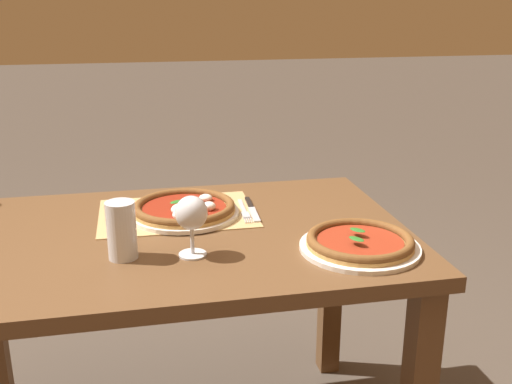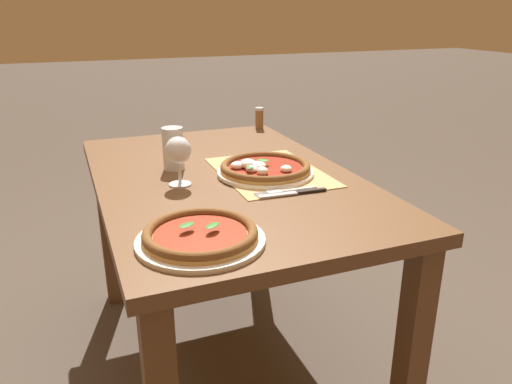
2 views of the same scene
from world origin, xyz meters
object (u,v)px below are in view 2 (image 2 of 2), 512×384
(wine_glass, at_px, (178,152))
(knife, at_px, (293,193))
(pizza_far, at_px, (200,236))
(fork, at_px, (286,191))
(pizza_near, at_px, (265,168))
(pepper_shaker, at_px, (259,118))
(pint_glass, at_px, (173,149))

(wine_glass, relative_size, knife, 0.72)
(pizza_far, xyz_separation_m, fork, (0.24, -0.33, -0.01))
(pizza_near, height_order, pizza_far, pizza_near)
(pepper_shaker, bearing_deg, wine_glass, 140.34)
(pepper_shaker, bearing_deg, fork, 163.47)
(wine_glass, relative_size, pint_glass, 1.07)
(pint_glass, bearing_deg, pizza_far, 173.15)
(wine_glass, height_order, pint_glass, wine_glass)
(pint_glass, relative_size, fork, 0.72)
(pizza_near, distance_m, pepper_shaker, 0.67)
(pizza_far, distance_m, fork, 0.41)
(pizza_near, relative_size, fork, 1.59)
(pint_glass, bearing_deg, pizza_near, -123.57)
(pint_glass, bearing_deg, knife, -144.36)
(wine_glass, height_order, knife, wine_glass)
(pizza_near, height_order, pepper_shaker, pepper_shaker)
(pizza_far, xyz_separation_m, wine_glass, (0.42, -0.05, 0.09))
(knife, height_order, pepper_shaker, pepper_shaker)
(pizza_near, relative_size, pepper_shaker, 3.29)
(fork, xyz_separation_m, knife, (-0.03, -0.01, 0.00))
(pizza_near, relative_size, knife, 1.48)
(fork, distance_m, knife, 0.03)
(pizza_near, xyz_separation_m, knife, (-0.20, -0.01, -0.02))
(pizza_far, bearing_deg, knife, -58.13)
(wine_glass, distance_m, pint_glass, 0.17)
(knife, xyz_separation_m, pepper_shaker, (0.83, -0.23, 0.04))
(pepper_shaker, bearing_deg, pint_glass, 132.48)
(wine_glass, bearing_deg, pizza_far, 173.10)
(pizza_far, distance_m, pint_glass, 0.59)
(wine_glass, xyz_separation_m, pepper_shaker, (0.62, -0.52, -0.06))
(pizza_near, bearing_deg, pepper_shaker, -20.41)
(pint_glass, height_order, fork, pint_glass)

